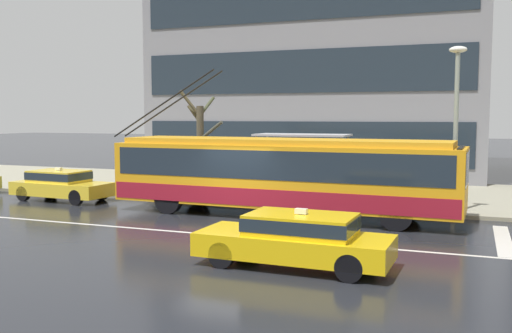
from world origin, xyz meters
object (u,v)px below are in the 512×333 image
street_lamp (456,113)px  pedestrian_at_shelter (385,162)px  trolleybus (282,173)px  pedestrian_walking_past (290,162)px  street_tree_bare (200,142)px  bus_shelter (304,151)px  taxi_queued_behind_bus (61,184)px  taxi_oncoming_near (296,237)px  pedestrian_approaching_curb (411,166)px

street_lamp → pedestrian_at_shelter: bearing=161.9°
trolleybus → pedestrian_walking_past: (-0.40, 2.29, 0.23)m
street_lamp → trolleybus: bearing=-159.7°
pedestrian_at_shelter → trolleybus: bearing=-136.9°
street_tree_bare → pedestrian_walking_past: bearing=-16.6°
pedestrian_at_shelter → pedestrian_walking_past: 3.61m
bus_shelter → pedestrian_at_shelter: bearing=-10.0°
pedestrian_at_shelter → street_tree_bare: (-8.16, 0.72, 0.61)m
street_tree_bare → taxi_queued_behind_bus: bearing=-144.6°
trolleybus → taxi_queued_behind_bus: trolleybus is taller
taxi_oncoming_near → trolleybus: bearing=111.2°
bus_shelter → street_tree_bare: size_ratio=0.84×
taxi_queued_behind_bus → taxi_oncoming_near: bearing=-28.3°
trolleybus → taxi_oncoming_near: 6.91m
bus_shelter → pedestrian_at_shelter: (3.38, -0.60, -0.34)m
street_lamp → taxi_oncoming_near: bearing=-110.7°
pedestrian_at_shelter → street_lamp: street_lamp is taller
pedestrian_approaching_curb → taxi_queued_behind_bus: bearing=-166.5°
pedestrian_at_shelter → pedestrian_approaching_curb: 1.13m
pedestrian_approaching_curb → street_lamp: (1.62, -1.45, 2.03)m
street_tree_bare → pedestrian_approaching_curb: bearing=-0.6°
taxi_queued_behind_bus → street_tree_bare: size_ratio=0.96×
taxi_queued_behind_bus → pedestrian_approaching_curb: (13.91, 3.33, 0.90)m
trolleybus → taxi_oncoming_near: bearing=-68.8°
trolleybus → bus_shelter: size_ratio=3.43×
taxi_oncoming_near → street_lamp: street_lamp is taller
pedestrian_at_shelter → taxi_oncoming_near: bearing=-94.1°
bus_shelter → pedestrian_at_shelter: 3.45m
trolleybus → pedestrian_approaching_curb: (4.08, 3.56, 0.08)m
pedestrian_at_shelter → pedestrian_approaching_curb: bearing=33.5°
taxi_queued_behind_bus → bus_shelter: bus_shelter is taller
taxi_oncoming_near → pedestrian_at_shelter: (0.67, 9.34, 1.07)m
pedestrian_at_shelter → street_lamp: 3.26m
trolleybus → street_lamp: size_ratio=2.25×
taxi_oncoming_near → bus_shelter: (-2.71, 9.94, 1.42)m
pedestrian_approaching_curb → street_tree_bare: street_tree_bare is taller
street_lamp → street_tree_bare: (-10.71, 1.55, -1.25)m
pedestrian_approaching_curb → street_lamp: bearing=-41.8°
taxi_oncoming_near → pedestrian_walking_past: 9.21m
trolleybus → bus_shelter: 3.60m
taxi_oncoming_near → pedestrian_walking_past: pedestrian_walking_past is taller
street_lamp → pedestrian_approaching_curb: bearing=138.2°
street_tree_bare → street_lamp: bearing=-8.2°
pedestrian_walking_past → pedestrian_at_shelter: bearing=10.5°
pedestrian_approaching_curb → trolleybus: bearing=-138.9°
pedestrian_walking_past → taxi_queued_behind_bus: bearing=-167.7°
taxi_oncoming_near → street_lamp: size_ratio=0.79×
pedestrian_walking_past → trolleybus: bearing=-80.1°
pedestrian_approaching_curb → street_lamp: 2.97m
trolleybus → taxi_queued_behind_bus: bearing=178.6°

